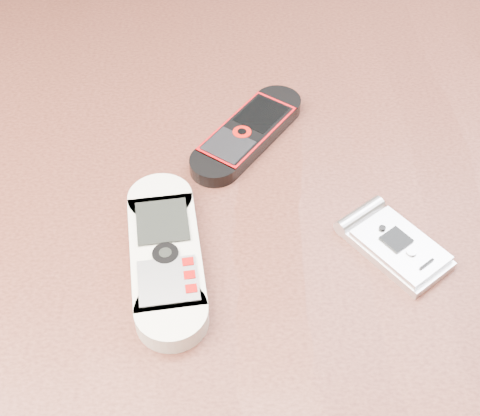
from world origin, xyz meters
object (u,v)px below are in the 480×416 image
nokia_black_red (248,133)px  motorola_razr (397,246)px  table (235,288)px  nokia_white (166,254)px

nokia_black_red → motorola_razr: same height
table → motorola_razr: bearing=-17.3°
table → motorola_razr: size_ratio=12.96×
table → nokia_black_red: nokia_black_red is taller
nokia_white → nokia_black_red: (0.07, 0.15, -0.00)m
nokia_white → nokia_black_red: size_ratio=1.13×
nokia_white → nokia_black_red: nokia_white is taller
nokia_white → motorola_razr: 0.18m
table → nokia_black_red: (0.01, 0.10, 0.11)m
nokia_black_red → motorola_razr: 0.18m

